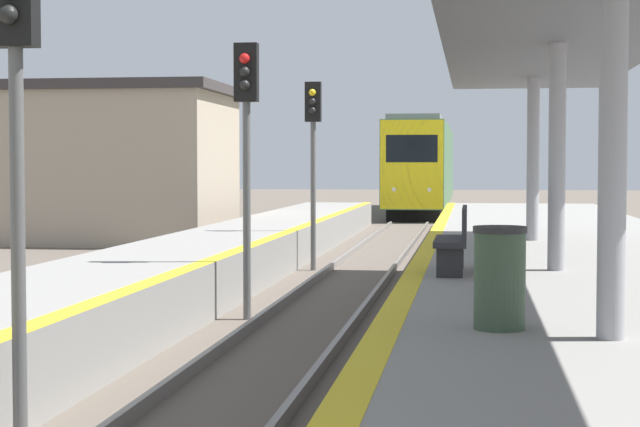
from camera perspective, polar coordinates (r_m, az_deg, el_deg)
The scene contains 8 objects.
train at distance 53.42m, azimuth 5.50°, elevation 2.49°, with size 2.63×19.78×4.50m.
signal_near at distance 9.20m, azimuth -15.94°, elevation 6.19°, with size 0.36×0.31×4.28m.
signal_mid at distance 16.57m, azimuth -3.95°, elevation 4.66°, with size 0.36×0.31×4.28m.
signal_far at distance 24.27m, azimuth -0.37°, elevation 4.02°, with size 0.36×0.31×4.28m.
station_canopy at distance 12.65m, azimuth 13.67°, elevation 10.45°, with size 3.26×24.27×3.42m.
trash_bin at distance 9.93m, azimuth 9.56°, elevation -3.39°, with size 0.49×0.49×0.95m.
bench at distance 14.97m, azimuth 7.24°, elevation -1.30°, with size 0.44×1.65×0.92m.
station_building at distance 34.45m, azimuth -12.58°, elevation 2.64°, with size 9.36×5.82×4.88m.
Camera 1 is at (2.43, -2.06, 2.42)m, focal length 60.00 mm.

